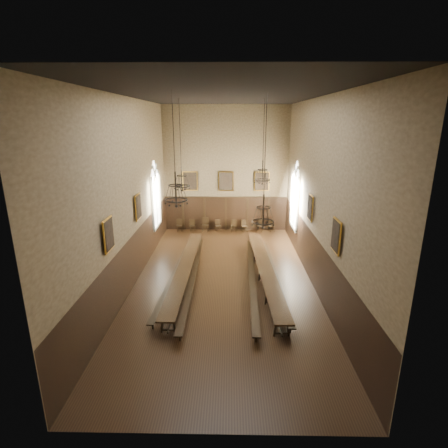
{
  "coord_description": "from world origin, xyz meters",
  "views": [
    {
      "loc": [
        0.32,
        -16.22,
        7.94
      ],
      "look_at": [
        -0.0,
        1.5,
        2.66
      ],
      "focal_mm": 28.0,
      "sensor_mm": 36.0,
      "label": 1
    }
  ],
  "objects_px": {
    "table_right": "(265,273)",
    "chandelier_back_right": "(262,175)",
    "bench_left_inner": "(193,276)",
    "chair_6": "(260,228)",
    "bench_right_inner": "(252,278)",
    "chair_2": "(205,227)",
    "chair_7": "(271,228)",
    "chair_5": "(244,228)",
    "chair_1": "(193,228)",
    "table_left": "(185,273)",
    "chair_3": "(218,228)",
    "chandelier_back_left": "(182,181)",
    "chandelier_front_right": "(263,214)",
    "chandelier_front_left": "(176,193)",
    "bench_left_outer": "(175,276)",
    "chair_0": "(180,228)",
    "bench_right_outer": "(275,278)",
    "chair_4": "(234,228)"
  },
  "relations": [
    {
      "from": "table_right",
      "to": "chair_7",
      "type": "height_order",
      "value": "chair_7"
    },
    {
      "from": "bench_left_inner",
      "to": "chair_6",
      "type": "bearing_deg",
      "value": 64.46
    },
    {
      "from": "bench_left_inner",
      "to": "table_right",
      "type": "bearing_deg",
      "value": 3.22
    },
    {
      "from": "bench_right_inner",
      "to": "chair_2",
      "type": "height_order",
      "value": "chair_2"
    },
    {
      "from": "bench_right_outer",
      "to": "chair_1",
      "type": "distance_m",
      "value": 9.88
    },
    {
      "from": "bench_left_outer",
      "to": "bench_right_outer",
      "type": "bearing_deg",
      "value": -0.58
    },
    {
      "from": "table_right",
      "to": "chandelier_front_right",
      "type": "bearing_deg",
      "value": -99.65
    },
    {
      "from": "chair_0",
      "to": "chair_2",
      "type": "relative_size",
      "value": 0.88
    },
    {
      "from": "chair_3",
      "to": "chair_6",
      "type": "bearing_deg",
      "value": -20.22
    },
    {
      "from": "chandelier_back_left",
      "to": "chandelier_front_left",
      "type": "bearing_deg",
      "value": -84.7
    },
    {
      "from": "chair_0",
      "to": "bench_left_outer",
      "type": "bearing_deg",
      "value": -93.48
    },
    {
      "from": "chair_5",
      "to": "chandelier_back_left",
      "type": "height_order",
      "value": "chandelier_back_left"
    },
    {
      "from": "bench_left_inner",
      "to": "chair_1",
      "type": "relative_size",
      "value": 12.33
    },
    {
      "from": "chandelier_back_left",
      "to": "chandelier_front_right",
      "type": "distance_m",
      "value": 6.04
    },
    {
      "from": "chandelier_back_left",
      "to": "bench_right_inner",
      "type": "bearing_deg",
      "value": -33.34
    },
    {
      "from": "chair_7",
      "to": "table_left",
      "type": "bearing_deg",
      "value": -139.98
    },
    {
      "from": "bench_right_inner",
      "to": "chandelier_front_left",
      "type": "distance_m",
      "value": 6.49
    },
    {
      "from": "bench_right_inner",
      "to": "chandelier_back_left",
      "type": "height_order",
      "value": "chandelier_back_left"
    },
    {
      "from": "chair_7",
      "to": "chandelier_front_left",
      "type": "xyz_separation_m",
      "value": [
        -5.2,
        -11.44,
        4.93
      ]
    },
    {
      "from": "table_right",
      "to": "bench_right_outer",
      "type": "distance_m",
      "value": 0.55
    },
    {
      "from": "chair_7",
      "to": "chandelier_front_right",
      "type": "xyz_separation_m",
      "value": [
        -1.7,
        -10.73,
        3.91
      ]
    },
    {
      "from": "table_right",
      "to": "bench_left_inner",
      "type": "distance_m",
      "value": 3.66
    },
    {
      "from": "chair_4",
      "to": "chandelier_back_left",
      "type": "height_order",
      "value": "chandelier_back_left"
    },
    {
      "from": "bench_left_outer",
      "to": "table_left",
      "type": "bearing_deg",
      "value": 14.37
    },
    {
      "from": "chair_2",
      "to": "chair_3",
      "type": "distance_m",
      "value": 0.96
    },
    {
      "from": "chair_3",
      "to": "chandelier_back_right",
      "type": "bearing_deg",
      "value": -86.63
    },
    {
      "from": "table_left",
      "to": "bench_left_inner",
      "type": "height_order",
      "value": "table_left"
    },
    {
      "from": "bench_right_outer",
      "to": "chandelier_front_left",
      "type": "xyz_separation_m",
      "value": [
        -4.4,
        -2.9,
        4.93
      ]
    },
    {
      "from": "chair_4",
      "to": "chair_6",
      "type": "relative_size",
      "value": 0.99
    },
    {
      "from": "bench_left_inner",
      "to": "chair_2",
      "type": "height_order",
      "value": "chair_2"
    },
    {
      "from": "table_right",
      "to": "chandelier_back_right",
      "type": "distance_m",
      "value": 5.19
    },
    {
      "from": "table_right",
      "to": "chair_3",
      "type": "distance_m",
      "value": 8.78
    },
    {
      "from": "table_right",
      "to": "chandelier_front_right",
      "type": "xyz_separation_m",
      "value": [
        -0.41,
        -2.38,
        3.76
      ]
    },
    {
      "from": "chair_6",
      "to": "chair_2",
      "type": "bearing_deg",
      "value": -161.45
    },
    {
      "from": "bench_left_outer",
      "to": "chair_3",
      "type": "xyz_separation_m",
      "value": [
        1.96,
        8.51,
        -0.01
      ]
    },
    {
      "from": "bench_left_inner",
      "to": "chandelier_front_right",
      "type": "relative_size",
      "value": 2.04
    },
    {
      "from": "chandelier_back_left",
      "to": "chair_1",
      "type": "bearing_deg",
      "value": 91.69
    },
    {
      "from": "bench_right_outer",
      "to": "chandelier_back_left",
      "type": "height_order",
      "value": "chandelier_back_left"
    },
    {
      "from": "chair_0",
      "to": "chair_1",
      "type": "relative_size",
      "value": 1.03
    },
    {
      "from": "bench_left_inner",
      "to": "chair_7",
      "type": "height_order",
      "value": "chair_7"
    },
    {
      "from": "bench_left_outer",
      "to": "chandelier_back_right",
      "type": "bearing_deg",
      "value": 26.2
    },
    {
      "from": "table_right",
      "to": "chair_5",
      "type": "bearing_deg",
      "value": 94.95
    },
    {
      "from": "chair_5",
      "to": "chair_7",
      "type": "height_order",
      "value": "chair_7"
    },
    {
      "from": "chair_1",
      "to": "chair_7",
      "type": "height_order",
      "value": "chair_7"
    },
    {
      "from": "bench_right_inner",
      "to": "chair_2",
      "type": "xyz_separation_m",
      "value": [
        -2.96,
        8.66,
        0.01
      ]
    },
    {
      "from": "chair_7",
      "to": "chandelier_front_right",
      "type": "bearing_deg",
      "value": -116.28
    },
    {
      "from": "bench_right_outer",
      "to": "chair_2",
      "type": "height_order",
      "value": "chair_2"
    },
    {
      "from": "chair_6",
      "to": "chandelier_back_left",
      "type": "distance_m",
      "value": 9.07
    },
    {
      "from": "bench_left_outer",
      "to": "chair_3",
      "type": "bearing_deg",
      "value": 77.05
    },
    {
      "from": "chandelier_back_left",
      "to": "chandelier_front_right",
      "type": "height_order",
      "value": "same"
    }
  ]
}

